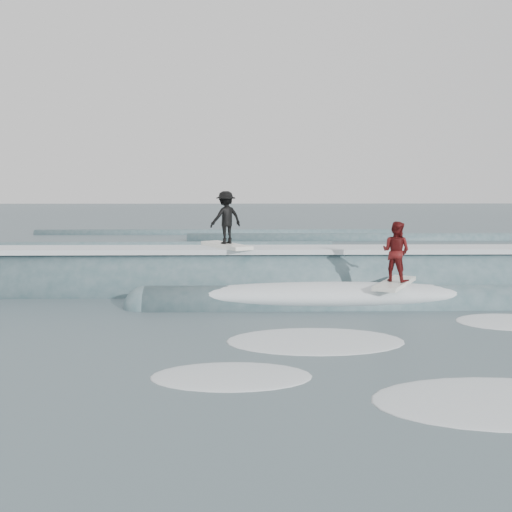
{
  "coord_description": "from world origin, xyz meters",
  "views": [
    {
      "loc": [
        -0.28,
        -12.28,
        2.93
      ],
      "look_at": [
        0.0,
        2.47,
        1.1
      ],
      "focal_mm": 40.0,
      "sensor_mm": 36.0,
      "label": 1
    }
  ],
  "objects": [
    {
      "name": "ground",
      "position": [
        0.0,
        0.0,
        0.0
      ],
      "size": [
        160.0,
        160.0,
        0.0
      ],
      "primitive_type": "plane",
      "color": "#3D4E59",
      "rests_on": "ground"
    },
    {
      "name": "breaking_wave",
      "position": [
        0.23,
        3.19,
        0.04
      ],
      "size": [
        23.82,
        3.93,
        2.31
      ],
      "color": "#38575E",
      "rests_on": "ground"
    },
    {
      "name": "surfer_black",
      "position": [
        -0.81,
        3.47,
        1.95
      ],
      "size": [
        1.51,
        2.0,
        1.55
      ],
      "color": "white",
      "rests_on": "ground"
    },
    {
      "name": "surfer_red",
      "position": [
        3.35,
        1.27,
        1.22
      ],
      "size": [
        1.46,
        2.01,
        1.55
      ],
      "color": "white",
      "rests_on": "ground"
    },
    {
      "name": "whitewater",
      "position": [
        0.71,
        -2.16,
        0.0
      ],
      "size": [
        15.83,
        8.52,
        0.1
      ],
      "color": "white",
      "rests_on": "ground"
    },
    {
      "name": "far_swells",
      "position": [
        0.43,
        17.65,
        0.0
      ],
      "size": [
        36.89,
        8.65,
        0.8
      ],
      "color": "#38575E",
      "rests_on": "ground"
    }
  ]
}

